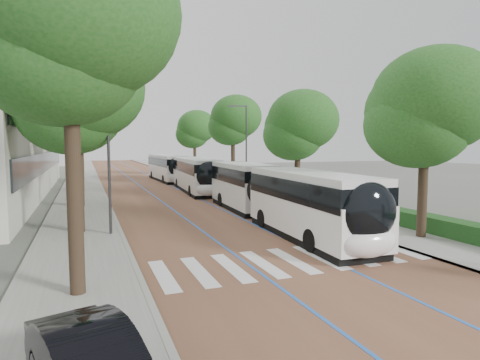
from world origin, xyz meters
The scene contains 16 objects.
ground centered at (0.00, 0.00, 0.00)m, with size 160.00×160.00×0.00m, color #51544C.
road centered at (0.00, 40.00, 0.01)m, with size 11.00×140.00×0.02m, color brown.
sidewalk_left centered at (-7.50, 40.00, 0.06)m, with size 4.00×140.00×0.12m, color gray.
sidewalk_right centered at (7.50, 40.00, 0.06)m, with size 4.00×140.00×0.12m, color gray.
kerb_left centered at (-5.60, 40.00, 0.06)m, with size 0.20×140.00×0.14m, color gray.
kerb_right centered at (5.60, 40.00, 0.06)m, with size 0.20×140.00×0.14m, color gray.
zebra_crossing centered at (0.20, 1.00, 0.03)m, with size 10.55×3.60×0.01m.
lane_line_left centered at (-1.60, 40.00, 0.02)m, with size 0.12×126.00×0.01m, color blue.
lane_line_right centered at (1.60, 40.00, 0.02)m, with size 0.12×126.00×0.01m, color blue.
streetlight_far centered at (6.62, 22.00, 4.82)m, with size 1.82×0.20×8.00m.
lamp_post_left centered at (-6.10, 8.00, 4.12)m, with size 0.14×0.14×8.00m, color #303133.
trees_left centered at (-7.50, 24.59, 7.03)m, with size 6.06×60.75×9.99m.
trees_right centered at (7.70, 21.72, 6.25)m, with size 5.76×47.68×9.21m.
lead_bus centered at (2.90, 7.85, 1.63)m, with size 3.24×18.48×3.20m.
bus_queued_0 centered at (2.68, 24.49, 1.62)m, with size 3.27×12.53×3.20m.
bus_queued_1 centered at (2.42, 37.35, 1.62)m, with size 2.85×12.46×3.20m.
Camera 1 is at (-7.19, -12.44, 4.48)m, focal length 30.00 mm.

